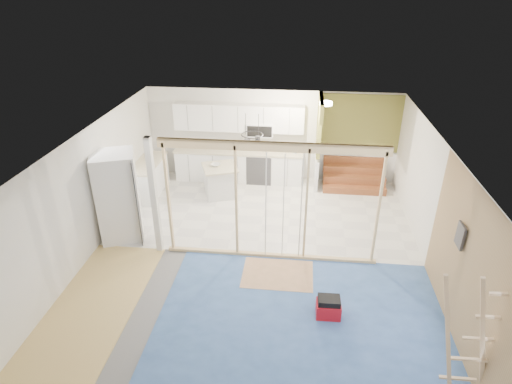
# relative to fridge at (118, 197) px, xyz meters

# --- Properties ---
(room) EXTENTS (7.01, 8.01, 2.61)m
(room) POSITION_rel_fridge_xyz_m (3.09, -0.45, 0.29)
(room) COLOR slate
(room) RESTS_ON ground
(floor_overlays) EXTENTS (7.00, 8.00, 0.03)m
(floor_overlays) POSITION_rel_fridge_xyz_m (3.16, -0.39, -1.00)
(floor_overlays) COLOR silver
(floor_overlays) RESTS_ON room
(stud_frame) EXTENTS (4.66, 0.14, 2.60)m
(stud_frame) POSITION_rel_fridge_xyz_m (2.82, -0.45, 0.59)
(stud_frame) COLOR #DEB787
(stud_frame) RESTS_ON room
(base_cabinets) EXTENTS (4.45, 2.24, 0.93)m
(base_cabinets) POSITION_rel_fridge_xyz_m (1.48, 2.91, -0.55)
(base_cabinets) COLOR white
(base_cabinets) RESTS_ON room
(upper_cabinets) EXTENTS (3.60, 0.41, 0.85)m
(upper_cabinets) POSITION_rel_fridge_xyz_m (2.25, 3.37, 0.81)
(upper_cabinets) COLOR white
(upper_cabinets) RESTS_ON room
(green_partition) EXTENTS (2.25, 1.51, 2.60)m
(green_partition) POSITION_rel_fridge_xyz_m (5.13, 3.21, -0.07)
(green_partition) COLOR olive
(green_partition) RESTS_ON room
(pot_rack) EXTENTS (0.52, 0.52, 0.72)m
(pot_rack) POSITION_rel_fridge_xyz_m (2.78, 1.44, 0.98)
(pot_rack) COLOR black
(pot_rack) RESTS_ON room
(sheathing_panel) EXTENTS (0.02, 4.00, 2.60)m
(sheathing_panel) POSITION_rel_fridge_xyz_m (6.57, -2.45, 0.29)
(sheathing_panel) COLOR #A28557
(sheathing_panel) RESTS_ON room
(electrical_panel) EXTENTS (0.04, 0.30, 0.40)m
(electrical_panel) POSITION_rel_fridge_xyz_m (6.52, -1.85, 0.64)
(electrical_panel) COLOR #3A3A3F
(electrical_panel) RESTS_ON room
(ceiling_light) EXTENTS (0.32, 0.32, 0.08)m
(ceiling_light) POSITION_rel_fridge_xyz_m (4.49, 2.55, 1.53)
(ceiling_light) COLOR #FFEABF
(ceiling_light) RESTS_ON room
(fridge) EXTENTS (1.15, 1.10, 2.03)m
(fridge) POSITION_rel_fridge_xyz_m (0.00, 0.00, 0.00)
(fridge) COLOR white
(fridge) RESTS_ON room
(island) EXTENTS (1.12, 1.12, 0.85)m
(island) POSITION_rel_fridge_xyz_m (1.83, 2.25, -0.59)
(island) COLOR silver
(island) RESTS_ON room
(bowl) EXTENTS (0.30, 0.30, 0.06)m
(bowl) POSITION_rel_fridge_xyz_m (1.72, 2.28, -0.14)
(bowl) COLOR beige
(bowl) RESTS_ON island
(soap_bottle_a) EXTENTS (0.16, 0.16, 0.33)m
(soap_bottle_a) POSITION_rel_fridge_xyz_m (1.77, 3.31, 0.08)
(soap_bottle_a) COLOR silver
(soap_bottle_a) RESTS_ON base_cabinets
(soap_bottle_b) EXTENTS (0.11, 0.11, 0.19)m
(soap_bottle_b) POSITION_rel_fridge_xyz_m (3.79, 3.21, 0.01)
(soap_bottle_b) COLOR silver
(soap_bottle_b) RESTS_ON base_cabinets
(toolbox) EXTENTS (0.43, 0.33, 0.40)m
(toolbox) POSITION_rel_fridge_xyz_m (4.54, -2.11, -0.82)
(toolbox) COLOR red
(toolbox) RESTS_ON room
(ladder) EXTENTS (1.08, 0.13, 2.01)m
(ladder) POSITION_rel_fridge_xyz_m (6.28, -3.46, 0.01)
(ladder) COLOR #D5B082
(ladder) RESTS_ON room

